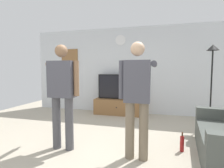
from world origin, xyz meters
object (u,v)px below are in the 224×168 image
Objects in this scene: floor_lamp at (212,68)px; person_standing_nearer_couch at (137,94)px; television at (119,87)px; wall_clock at (120,40)px; tv_stand at (118,107)px; person_standing_nearer_lamp at (63,90)px; beverage_bottle at (182,144)px; framed_picture at (70,58)px.

person_standing_nearer_couch is at bearing -126.61° from floor_lamp.
television is 2.75m from person_standing_nearer_couch.
floor_lamp is (2.43, -0.49, 0.56)m from television.
wall_clock is 2.70m from floor_lamp.
tv_stand is at bearing -90.00° from television.
person_standing_nearer_lamp is 2.20m from beverage_bottle.
wall_clock reaches higher than floor_lamp.
person_standing_nearer_lamp reaches higher than television.
wall_clock is at bearing 106.96° from person_standing_nearer_couch.
tv_stand is at bearing 81.01° from person_standing_nearer_lamp.
person_standing_nearer_lamp is (1.38, -2.83, -0.75)m from framed_picture.
person_standing_nearer_lamp is at bearing -168.61° from beverage_bottle.
wall_clock is 0.51× the size of framed_picture.
television is at bearing 81.17° from person_standing_nearer_lamp.
person_standing_nearer_couch is at bearing -47.10° from framed_picture.
floor_lamp is 2.29m from beverage_bottle.
framed_picture is 3.97m from person_standing_nearer_couch.
person_standing_nearer_lamp is (-0.40, -2.82, -1.29)m from wall_clock.
person_standing_nearer_couch is (0.87, -2.56, 0.76)m from tv_stand.
person_standing_nearer_lamp is at bearing -98.08° from wall_clock.
floor_lamp is 1.11× the size of person_standing_nearer_lamp.
floor_lamp reaches higher than tv_stand.
television is 0.73× the size of person_standing_nearer_lamp.
floor_lamp reaches higher than person_standing_nearer_lamp.
framed_picture reaches higher than tv_stand.
television reaches higher than tv_stand.
framed_picture is (-1.78, 0.30, 1.54)m from tv_stand.
wall_clock is 0.16× the size of floor_lamp.
television is at bearing 108.44° from person_standing_nearer_couch.
person_standing_nearer_couch is at bearing -71.25° from tv_stand.
framed_picture is 0.35× the size of person_standing_nearer_lamp.
person_standing_nearer_lamp reaches higher than tv_stand.
floor_lamp is 6.06× the size of beverage_bottle.
person_standing_nearer_lamp is at bearing -98.83° from television.
floor_lamp is at bearing -11.49° from television.
tv_stand is 0.82× the size of person_standing_nearer_lamp.
wall_clock reaches higher than person_standing_nearer_lamp.
floor_lamp is at bearing -10.00° from framed_picture.
person_standing_nearer_lamp is 1.01× the size of person_standing_nearer_couch.
floor_lamp is (4.22, -0.74, -0.36)m from framed_picture.
wall_clock is at bearing 81.92° from person_standing_nearer_lamp.
wall_clock is 3.25m from person_standing_nearer_couch.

